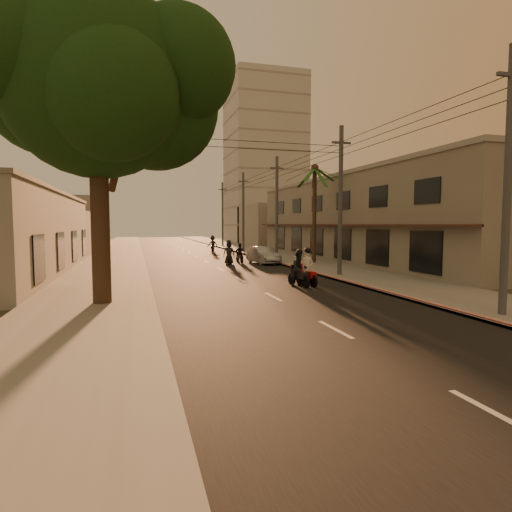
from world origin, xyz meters
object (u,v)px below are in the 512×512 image
object	(u,v)px
scooter_mid_b	(240,254)
scooter_far_b	(213,244)
scooter_mid_a	(299,270)
broadleaf_tree	(108,85)
scooter_far_a	(229,253)
palm_tree	(315,173)
scooter_red	(307,269)
parked_car	(263,255)

from	to	relation	value
scooter_mid_b	scooter_far_b	xyz separation A→B (m)	(0.21, 13.86, 0.15)
scooter_far_b	scooter_mid_a	bearing A→B (deg)	-74.27
broadleaf_tree	scooter_mid_a	world-z (taller)	broadleaf_tree
scooter_mid_a	scooter_mid_b	world-z (taller)	scooter_mid_a
broadleaf_tree	scooter_far_a	bearing A→B (deg)	62.22
scooter_mid_b	scooter_far_b	size ratio (longest dim) A/B	0.87
broadleaf_tree	palm_tree	bearing A→B (deg)	43.48
palm_tree	scooter_red	size ratio (longest dim) A/B	4.09
scooter_far_b	parked_car	distance (m)	15.19
scooter_red	scooter_far_a	world-z (taller)	scooter_red
scooter_red	parked_car	bearing A→B (deg)	75.27
scooter_mid_a	scooter_mid_b	xyz separation A→B (m)	(0.23, 13.70, -0.14)
scooter_red	parked_car	distance (m)	12.33
scooter_red	parked_car	size ratio (longest dim) A/B	0.47
scooter_mid_a	parked_car	bearing A→B (deg)	71.40
scooter_far_b	palm_tree	bearing A→B (deg)	-55.13
broadleaf_tree	scooter_far_a	xyz separation A→B (m)	(7.93, 15.06, -7.60)
palm_tree	scooter_mid_a	bearing A→B (deg)	-116.81
parked_car	scooter_mid_b	bearing A→B (deg)	136.39
scooter_mid_a	scooter_far_b	bearing A→B (deg)	78.92
parked_car	palm_tree	bearing A→B (deg)	-20.41
scooter_red	broadleaf_tree	bearing A→B (deg)	-172.71
scooter_far_b	broadleaf_tree	bearing A→B (deg)	-90.56
scooter_far_a	scooter_far_b	world-z (taller)	scooter_far_a
palm_tree	scooter_far_a	xyz separation A→B (m)	(-6.68, 1.20, -6.28)
broadleaf_tree	parked_car	xyz separation A→B (m)	(10.69, 14.90, -7.79)
scooter_mid_a	scooter_far_b	xyz separation A→B (m)	(0.43, 27.56, 0.01)
scooter_far_a	scooter_far_b	xyz separation A→B (m)	(1.35, 14.96, 0.01)
palm_tree	scooter_mid_b	xyz separation A→B (m)	(-5.53, 2.31, -6.42)
scooter_far_b	scooter_mid_b	bearing A→B (deg)	-74.23
scooter_far_b	scooter_red	bearing A→B (deg)	-73.24
scooter_red	scooter_far_b	xyz separation A→B (m)	(-0.06, 27.38, 0.01)
scooter_far_a	scooter_far_b	bearing A→B (deg)	98.11
scooter_mid_a	parked_car	distance (m)	12.57
palm_tree	scooter_far_b	bearing A→B (deg)	108.24
palm_tree	scooter_red	xyz separation A→B (m)	(-5.26, -11.22, -6.28)
scooter_far_b	parked_car	size ratio (longest dim) A/B	0.45
broadleaf_tree	palm_tree	distance (m)	20.18
scooter_mid_a	broadleaf_tree	bearing A→B (deg)	-174.66
broadleaf_tree	scooter_mid_b	distance (m)	20.09
parked_car	broadleaf_tree	bearing A→B (deg)	-131.19
broadleaf_tree	parked_car	distance (m)	19.92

